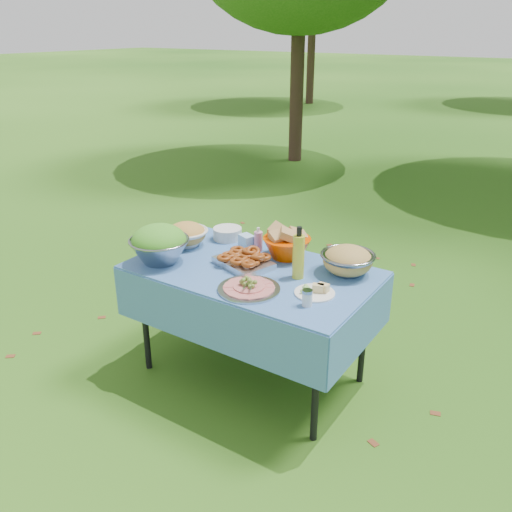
{
  "coord_description": "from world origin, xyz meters",
  "views": [
    {
      "loc": [
        1.65,
        -2.47,
        2.12
      ],
      "look_at": [
        0.03,
        0.0,
        0.85
      ],
      "focal_mm": 38.0,
      "sensor_mm": 36.0,
      "label": 1
    }
  ],
  "objects": [
    {
      "name": "ground",
      "position": [
        0.0,
        0.0,
        0.0
      ],
      "size": [
        80.0,
        80.0,
        0.0
      ],
      "primitive_type": "plane",
      "color": "#133D0B",
      "rests_on": "ground"
    },
    {
      "name": "picnic_table",
      "position": [
        0.0,
        0.0,
        0.38
      ],
      "size": [
        1.46,
        0.86,
        0.76
      ],
      "primitive_type": "cube",
      "color": "#7CAFEF",
      "rests_on": "ground"
    },
    {
      "name": "salad_bowl",
      "position": [
        -0.53,
        -0.23,
        0.88
      ],
      "size": [
        0.45,
        0.45,
        0.24
      ],
      "primitive_type": null,
      "rotation": [
        0.0,
        0.0,
        -0.26
      ],
      "color": "gray",
      "rests_on": "picnic_table"
    },
    {
      "name": "pasta_bowl_white",
      "position": [
        -0.58,
        0.08,
        0.84
      ],
      "size": [
        0.3,
        0.3,
        0.16
      ],
      "primitive_type": null,
      "rotation": [
        0.0,
        0.0,
        -0.05
      ],
      "color": "white",
      "rests_on": "picnic_table"
    },
    {
      "name": "plate_stack",
      "position": [
        -0.42,
        0.32,
        0.8
      ],
      "size": [
        0.25,
        0.25,
        0.08
      ],
      "primitive_type": "cylinder",
      "rotation": [
        0.0,
        0.0,
        0.31
      ],
      "color": "white",
      "rests_on": "picnic_table"
    },
    {
      "name": "wipes_box",
      "position": [
        -0.22,
        0.26,
        0.81
      ],
      "size": [
        0.12,
        0.1,
        0.09
      ],
      "primitive_type": "cube",
      "rotation": [
        0.0,
        0.0,
        -0.37
      ],
      "color": "#9DCCF4",
      "rests_on": "picnic_table"
    },
    {
      "name": "sanitizer_bottle",
      "position": [
        -0.13,
        0.27,
        0.84
      ],
      "size": [
        0.07,
        0.07,
        0.16
      ],
      "primitive_type": "cylinder",
      "rotation": [
        0.0,
        0.0,
        0.29
      ],
      "color": "pink",
      "rests_on": "picnic_table"
    },
    {
      "name": "bread_bowl",
      "position": [
        0.08,
        0.27,
        0.86
      ],
      "size": [
        0.31,
        0.31,
        0.2
      ],
      "primitive_type": null,
      "rotation": [
        0.0,
        0.0,
        -0.04
      ],
      "color": "#E24300",
      "rests_on": "picnic_table"
    },
    {
      "name": "pasta_bowl_steel",
      "position": [
        0.5,
        0.26,
        0.85
      ],
      "size": [
        0.32,
        0.32,
        0.17
      ],
      "primitive_type": null,
      "rotation": [
        0.0,
        0.0,
        0.0
      ],
      "color": "gray",
      "rests_on": "picnic_table"
    },
    {
      "name": "fried_tray",
      "position": [
        -0.07,
        0.01,
        0.8
      ],
      "size": [
        0.4,
        0.33,
        0.08
      ],
      "primitive_type": "cube",
      "rotation": [
        0.0,
        0.0,
        -0.31
      ],
      "color": "#BCBCC1",
      "rests_on": "picnic_table"
    },
    {
      "name": "charcuterie_platter",
      "position": [
        0.14,
        -0.24,
        0.8
      ],
      "size": [
        0.45,
        0.45,
        0.08
      ],
      "primitive_type": "cylinder",
      "rotation": [
        0.0,
        0.0,
        -0.34
      ],
      "color": "#A1A3A8",
      "rests_on": "picnic_table"
    },
    {
      "name": "oil_bottle",
      "position": [
        0.29,
        0.05,
        0.92
      ],
      "size": [
        0.09,
        0.09,
        0.31
      ],
      "primitive_type": "cylinder",
      "rotation": [
        0.0,
        0.0,
        0.39
      ],
      "color": "gold",
      "rests_on": "picnic_table"
    },
    {
      "name": "cheese_plate",
      "position": [
        0.47,
        -0.08,
        0.79
      ],
      "size": [
        0.3,
        0.3,
        0.06
      ],
      "primitive_type": "cylinder",
      "rotation": [
        0.0,
        0.0,
        0.42
      ],
      "color": "white",
      "rests_on": "picnic_table"
    },
    {
      "name": "shaker",
      "position": [
        0.5,
        -0.23,
        0.81
      ],
      "size": [
        0.06,
        0.06,
        0.09
      ],
      "primitive_type": "cylinder",
      "rotation": [
        0.0,
        0.0,
        0.1
      ],
      "color": "silver",
      "rests_on": "picnic_table"
    }
  ]
}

